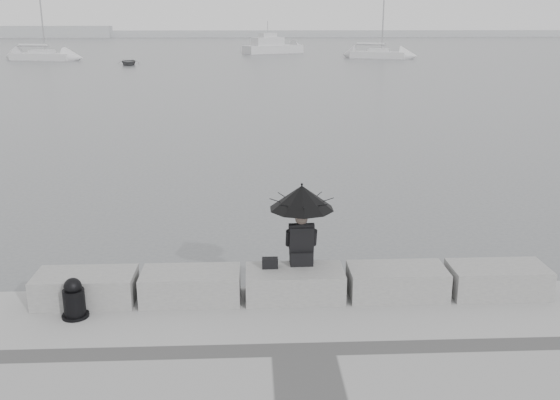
{
  "coord_description": "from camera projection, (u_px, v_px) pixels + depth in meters",
  "views": [
    {
      "loc": [
        -0.69,
        -9.87,
        4.97
      ],
      "look_at": [
        -0.08,
        3.0,
        1.18
      ],
      "focal_mm": 40.0,
      "sensor_mm": 36.0,
      "label": 1
    }
  ],
  "objects": [
    {
      "name": "stone_block_far_left",
      "position": [
        86.0,
        288.0,
        10.1
      ],
      "size": [
        1.6,
        0.8,
        0.5
      ],
      "primitive_type": "cube",
      "color": "slate",
      "rests_on": "promenade"
    },
    {
      "name": "bag",
      "position": [
        270.0,
        263.0,
        10.25
      ],
      "size": [
        0.26,
        0.15,
        0.17
      ],
      "primitive_type": "cube",
      "color": "black",
      "rests_on": "stone_block_centre"
    },
    {
      "name": "sailboat_right",
      "position": [
        378.0,
        54.0,
        77.55
      ],
      "size": [
        7.14,
        4.77,
        12.9
      ],
      "rotation": [
        0.0,
        0.0,
        -0.39
      ],
      "color": "silver",
      "rests_on": "ground"
    },
    {
      "name": "distant_landmass",
      "position": [
        220.0,
        33.0,
        158.32
      ],
      "size": [
        180.0,
        8.0,
        2.8
      ],
      "color": "#A1A3A6",
      "rests_on": "ground"
    },
    {
      "name": "ground",
      "position": [
        293.0,
        313.0,
        10.9
      ],
      "size": [
        360.0,
        360.0,
        0.0
      ],
      "primitive_type": "plane",
      "color": "#4D5053",
      "rests_on": "ground"
    },
    {
      "name": "stone_block_left",
      "position": [
        191.0,
        286.0,
        10.18
      ],
      "size": [
        1.6,
        0.8,
        0.5
      ],
      "primitive_type": "cube",
      "color": "slate",
      "rests_on": "promenade"
    },
    {
      "name": "stone_block_far_right",
      "position": [
        497.0,
        280.0,
        10.41
      ],
      "size": [
        1.6,
        0.8,
        0.5
      ],
      "primitive_type": "cube",
      "color": "slate",
      "rests_on": "promenade"
    },
    {
      "name": "dinghy",
      "position": [
        128.0,
        62.0,
        66.77
      ],
      "size": [
        3.66,
        1.98,
        0.59
      ],
      "primitive_type": "imported",
      "rotation": [
        0.0,
        0.0,
        0.15
      ],
      "color": "slate",
      "rests_on": "ground"
    },
    {
      "name": "mooring_bollard",
      "position": [
        74.0,
        301.0,
        9.58
      ],
      "size": [
        0.41,
        0.41,
        0.65
      ],
      "color": "black",
      "rests_on": "promenade"
    },
    {
      "name": "stone_block_right",
      "position": [
        397.0,
        282.0,
        10.33
      ],
      "size": [
        1.6,
        0.8,
        0.5
      ],
      "primitive_type": "cube",
      "color": "slate",
      "rests_on": "promenade"
    },
    {
      "name": "stone_block_centre",
      "position": [
        295.0,
        284.0,
        10.25
      ],
      "size": [
        1.6,
        0.8,
        0.5
      ],
      "primitive_type": "cube",
      "color": "slate",
      "rests_on": "promenade"
    },
    {
      "name": "sailboat_left",
      "position": [
        42.0,
        56.0,
        74.08
      ],
      "size": [
        7.9,
        4.43,
        12.9
      ],
      "rotation": [
        0.0,
        0.0,
        -0.29
      ],
      "color": "silver",
      "rests_on": "ground"
    },
    {
      "name": "motor_cruiser",
      "position": [
        273.0,
        47.0,
        88.11
      ],
      "size": [
        8.75,
        6.36,
        4.5
      ],
      "rotation": [
        0.0,
        0.0,
        0.48
      ],
      "color": "silver",
      "rests_on": "ground"
    },
    {
      "name": "seated_person",
      "position": [
        302.0,
        207.0,
        10.18
      ],
      "size": [
        1.08,
        1.08,
        1.39
      ],
      "rotation": [
        0.0,
        0.0,
        0.02
      ],
      "color": "black",
      "rests_on": "stone_block_centre"
    }
  ]
}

